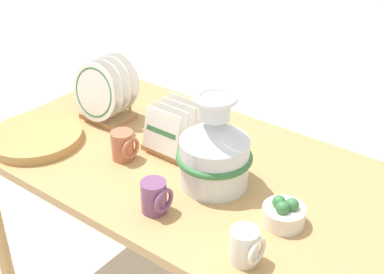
% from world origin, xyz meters
% --- Properties ---
extents(display_table, '(1.55, 0.84, 0.72)m').
position_xyz_m(display_table, '(0.00, 0.00, 0.64)').
color(display_table, tan).
rests_on(display_table, ground_plane).
extents(ceramic_vase, '(0.25, 0.25, 0.32)m').
position_xyz_m(ceramic_vase, '(0.12, -0.04, 0.85)').
color(ceramic_vase, silver).
rests_on(ceramic_vase, display_table).
extents(dish_rack_round_plates, '(0.23, 0.18, 0.25)m').
position_xyz_m(dish_rack_round_plates, '(-0.47, 0.05, 0.82)').
color(dish_rack_round_plates, tan).
rests_on(dish_rack_round_plates, display_table).
extents(dish_rack_square_plates, '(0.19, 0.16, 0.18)m').
position_xyz_m(dish_rack_square_plates, '(-0.11, 0.04, 0.77)').
color(dish_rack_square_plates, tan).
rests_on(dish_rack_square_plates, display_table).
extents(wicker_charger_stack, '(0.35, 0.35, 0.04)m').
position_xyz_m(wicker_charger_stack, '(-0.56, -0.23, 0.73)').
color(wicker_charger_stack, tan).
rests_on(wicker_charger_stack, display_table).
extents(mug_cream_glaze, '(0.09, 0.08, 0.10)m').
position_xyz_m(mug_cream_glaze, '(0.40, -0.29, 0.77)').
color(mug_cream_glaze, silver).
rests_on(mug_cream_glaze, display_table).
extents(mug_plum_glaze, '(0.09, 0.08, 0.10)m').
position_xyz_m(mug_plum_glaze, '(0.07, -0.27, 0.77)').
color(mug_plum_glaze, '#7A4770').
rests_on(mug_plum_glaze, display_table).
extents(mug_terracotta_glaze, '(0.09, 0.08, 0.10)m').
position_xyz_m(mug_terracotta_glaze, '(-0.21, -0.11, 0.77)').
color(mug_terracotta_glaze, '#B76647').
rests_on(mug_terracotta_glaze, display_table).
extents(fruit_bowl, '(0.13, 0.13, 0.09)m').
position_xyz_m(fruit_bowl, '(0.41, -0.09, 0.75)').
color(fruit_bowl, white).
rests_on(fruit_bowl, display_table).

